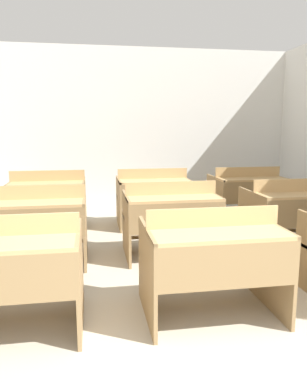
# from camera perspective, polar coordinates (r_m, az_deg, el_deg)

# --- Properties ---
(wall_back) EXTENTS (6.29, 0.06, 2.95)m
(wall_back) POSITION_cam_1_polar(r_m,az_deg,el_deg) (7.14, -3.96, 9.62)
(wall_back) COLOR silver
(wall_back) RESTS_ON ground_plane
(bench_front_left) EXTENTS (1.06, 0.81, 0.88)m
(bench_front_left) POSITION_cam_1_polar(r_m,az_deg,el_deg) (2.96, -21.42, -11.01)
(bench_front_left) COLOR #9A7B51
(bench_front_left) RESTS_ON ground_plane
(bench_front_center) EXTENTS (1.06, 0.81, 0.88)m
(bench_front_center) POSITION_cam_1_polar(r_m,az_deg,el_deg) (3.03, 8.92, -9.96)
(bench_front_center) COLOR #97794F
(bench_front_center) RESTS_ON ground_plane
(bench_second_left) EXTENTS (1.06, 0.81, 0.88)m
(bench_second_left) POSITION_cam_1_polar(r_m,az_deg,el_deg) (4.28, -17.37, -4.46)
(bench_second_left) COLOR #96784E
(bench_second_left) RESTS_ON ground_plane
(bench_second_center) EXTENTS (1.06, 0.81, 0.88)m
(bench_second_center) POSITION_cam_1_polar(r_m,az_deg,el_deg) (4.36, 2.66, -3.75)
(bench_second_center) COLOR #98794F
(bench_second_center) RESTS_ON ground_plane
(bench_second_right) EXTENTS (1.06, 0.81, 0.88)m
(bench_second_right) POSITION_cam_1_polar(r_m,az_deg,el_deg) (4.88, 20.48, -2.89)
(bench_second_right) COLOR #94754B
(bench_second_right) RESTS_ON ground_plane
(bench_third_left) EXTENTS (1.06, 0.81, 0.88)m
(bench_third_left) POSITION_cam_1_polar(r_m,az_deg,el_deg) (5.67, -15.70, -0.95)
(bench_third_left) COLOR olive
(bench_third_left) RESTS_ON ground_plane
(bench_third_center) EXTENTS (1.06, 0.81, 0.88)m
(bench_third_center) POSITION_cam_1_polar(r_m,az_deg,el_deg) (5.70, -0.12, -0.51)
(bench_third_center) COLOR #97784E
(bench_third_center) RESTS_ON ground_plane
(bench_third_right) EXTENTS (1.06, 0.81, 0.88)m
(bench_third_right) POSITION_cam_1_polar(r_m,az_deg,el_deg) (6.11, 14.05, -0.11)
(bench_third_right) COLOR olive
(bench_third_right) RESTS_ON ground_plane
(wastepaper_bin) EXTENTS (0.26, 0.26, 0.37)m
(wastepaper_bin) POSITION_cam_1_polar(r_m,az_deg,el_deg) (7.27, 18.93, -1.08)
(wastepaper_bin) COLOR #33477A
(wastepaper_bin) RESTS_ON ground_plane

